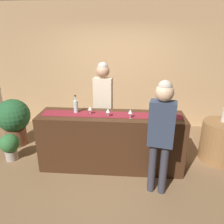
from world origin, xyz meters
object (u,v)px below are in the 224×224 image
Objects in this scene: round_side_table at (220,141)px; wine_glass_near_customer at (108,111)px; potted_plant_tall at (14,119)px; potted_plant_small at (10,145)px; bartender at (103,98)px; wine_glass_far_end at (130,112)px; wine_glass_mid_counter at (90,108)px; wine_bottle_amber at (160,108)px; customer_sipping at (161,128)px; wine_bottle_clear at (76,106)px.

wine_glass_near_customer is at bearing -167.03° from round_side_table.
round_side_table is 4.04m from potted_plant_tall.
potted_plant_small is at bearing -175.33° from round_side_table.
bartender is at bearing -1.64° from potted_plant_tall.
bartender reaches higher than potted_plant_small.
wine_glass_near_customer is 1.00× the size of wine_glass_far_end.
wine_glass_near_customer is 1.00× the size of wine_glass_mid_counter.
bartender is at bearing 153.16° from wine_bottle_amber.
customer_sipping reaches higher than wine_glass_mid_counter.
wine_bottle_clear reaches higher than wine_glass_near_customer.
wine_bottle_clear is 0.92m from wine_glass_far_end.
bartender is 1.50m from customer_sipping.
wine_glass_far_end is at bearing -9.68° from wine_glass_mid_counter.
wine_bottle_clear is 1.50m from potted_plant_small.
wine_bottle_clear is 0.31× the size of potted_plant_tall.
wine_glass_mid_counter is 0.09× the size of customer_sipping.
wine_glass_near_customer is 2.18m from round_side_table.
wine_glass_far_end is (0.35, -0.02, 0.00)m from wine_glass_near_customer.
potted_plant_small is (-1.67, -0.53, -0.79)m from bartender.
customer_sipping reaches higher than wine_glass_near_customer.
potted_plant_tall is at bearing 169.05° from wine_bottle_amber.
wine_glass_mid_counter is 0.28× the size of potted_plant_small.
wine_bottle_clear reaches higher than potted_plant_small.
wine_glass_mid_counter is 1.90m from potted_plant_tall.
potted_plant_small is (0.19, -0.58, -0.27)m from potted_plant_tall.
wine_bottle_amber is 1.10m from bartender.
bartender is (0.40, 0.52, 0.00)m from wine_bottle_clear.
wine_bottle_amber is at bearing 0.69° from potted_plant_small.
customer_sipping is (0.92, -1.18, -0.04)m from bartender.
wine_glass_mid_counter is 0.19× the size of round_side_table.
customer_sipping is (-0.06, -0.68, -0.04)m from wine_bottle_amber.
customer_sipping is at bearing -29.12° from wine_glass_mid_counter.
potted_plant_small is (-2.65, -0.03, -0.79)m from wine_bottle_amber.
potted_plant_tall is (-1.86, 0.05, -0.52)m from bartender.
wine_glass_mid_counter is 0.66m from wine_glass_far_end.
potted_plant_small is at bearing 22.50° from bartender.
wine_bottle_amber is at bearing 1.14° from wine_bottle_clear.
wine_glass_near_customer is 0.09× the size of customer_sipping.
bartender reaches higher than customer_sipping.
potted_plant_tall is (-2.78, 1.23, -0.47)m from customer_sipping.
bartender is 1.92m from potted_plant_small.
round_side_table is (2.01, 0.46, -0.71)m from wine_glass_near_customer.
customer_sipping is 1.71× the size of potted_plant_tall.
potted_plant_tall is 1.92× the size of potted_plant_small.
wine_bottle_clear is at bearing 169.12° from wine_glass_far_end.
round_side_table is 1.45× the size of potted_plant_small.
customer_sipping reaches higher than wine_bottle_clear.
wine_bottle_clear is at bearing -21.50° from potted_plant_tall.
bartender is (-0.51, 0.70, 0.01)m from wine_glass_far_end.
wine_bottle_amber is at bearing -10.95° from potted_plant_tall.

